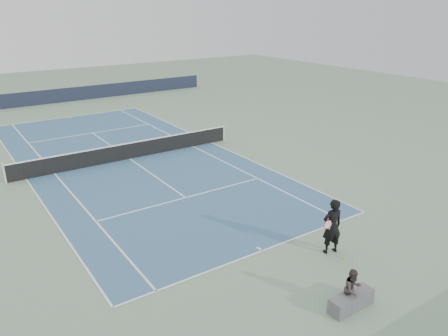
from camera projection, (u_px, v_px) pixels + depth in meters
ground at (130, 159)px, 24.59m from camera, size 80.00×80.00×0.00m
court_surface at (130, 159)px, 24.59m from camera, size 10.97×23.77×0.01m
tennis_net at (129, 150)px, 24.41m from camera, size 12.90×0.10×1.07m
windscreen_far at (49, 97)px, 38.24m from camera, size 30.00×0.25×1.20m
tennis_player at (332, 226)px, 14.98m from camera, size 0.89×0.71×2.02m
tennis_ball at (344, 258)px, 14.90m from camera, size 0.07×0.07×0.07m
spectator_bench at (352, 295)px, 12.34m from camera, size 1.48×0.56×1.26m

